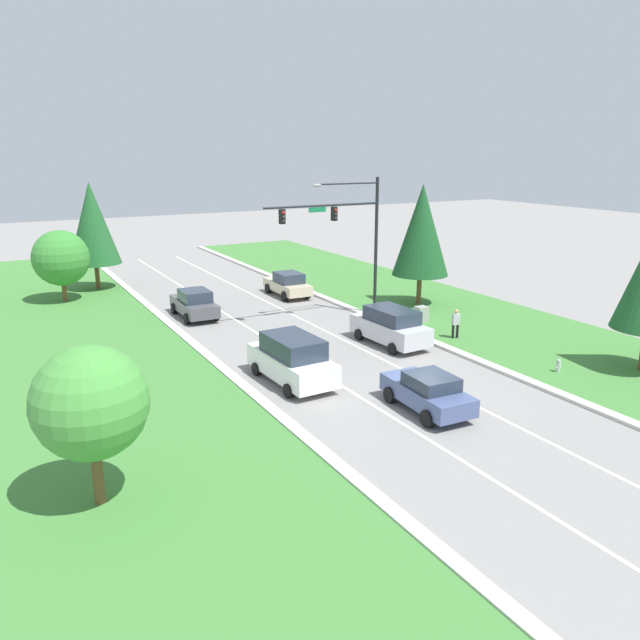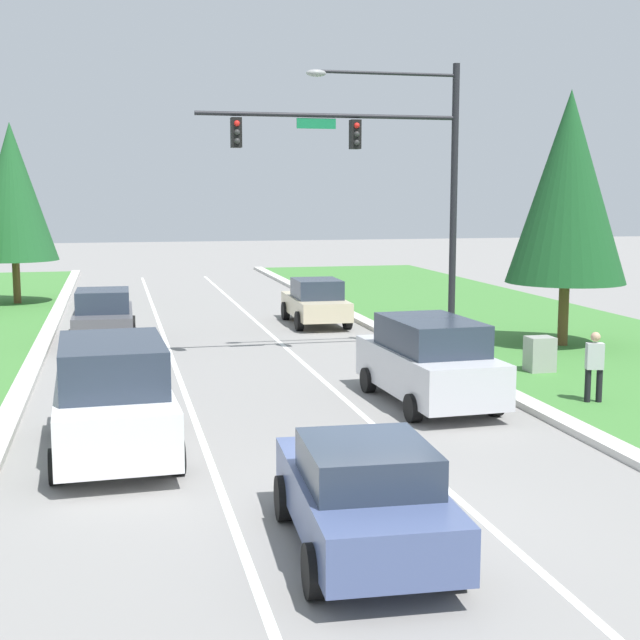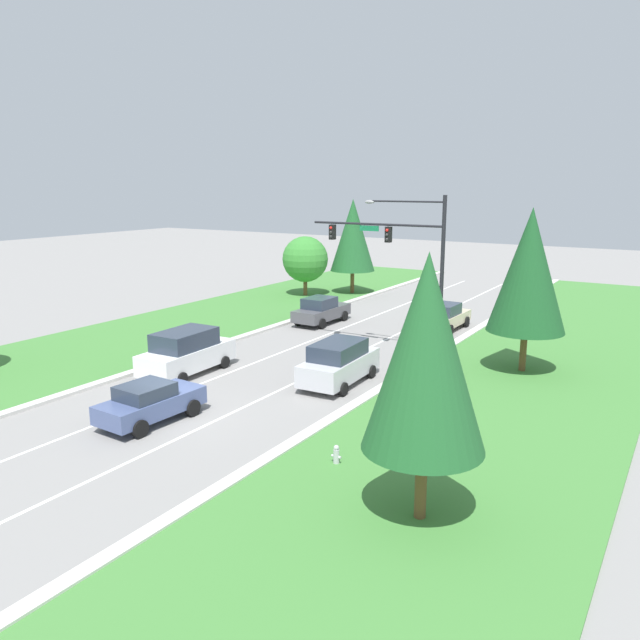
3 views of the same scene
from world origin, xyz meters
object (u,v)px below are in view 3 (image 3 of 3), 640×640
Objects in this scene: traffic_signal_mast at (404,252)px; utility_cabinet at (444,373)px; conifer_near_right_tree at (426,354)px; white_suv at (187,352)px; conifer_mid_left_tree at (353,235)px; champagne_sedan at (445,317)px; pedestrian at (403,382)px; silver_suv at (339,362)px; oak_far_left_tree at (305,259)px; graphite_sedan at (321,310)px; slate_blue_sedan at (150,402)px; fire_hydrant at (336,455)px; conifer_far_right_tree at (529,271)px.

utility_cabinet is at bearing -40.44° from traffic_signal_mast.
white_suv is at bearing 155.71° from conifer_near_right_tree.
utility_cabinet is (3.43, -2.93, -5.07)m from traffic_signal_mast.
conifer_near_right_tree is 35.99m from conifer_mid_left_tree.
conifer_near_right_tree is (7.17, -14.64, -0.89)m from traffic_signal_mast.
utility_cabinet is 0.13× the size of conifer_mid_left_tree.
champagne_sedan is 14.22m from pedestrian.
white_suv is at bearing -163.29° from silver_suv.
conifer_near_right_tree reaches higher than white_suv.
oak_far_left_tree reaches higher than utility_cabinet.
white_suv is at bearing -133.95° from traffic_signal_mast.
white_suv reaches higher than utility_cabinet.
graphite_sedan is 24.99m from conifer_near_right_tree.
silver_suv is at bearing 67.19° from slate_blue_sedan.
traffic_signal_mast is at bearing -86.10° from champagne_sedan.
conifer_near_right_tree reaches higher than slate_blue_sedan.
champagne_sedan is at bearing -21.83° from oak_far_left_tree.
silver_suv is 1.06× the size of graphite_sedan.
traffic_signal_mast is at bearing 105.35° from fire_hydrant.
conifer_mid_left_tree is at bearing 48.54° from oak_far_left_tree.
champagne_sedan is 6.59× the size of fire_hydrant.
champagne_sedan is at bearing -62.24° from pedestrian.
utility_cabinet is 12.99m from conifer_near_right_tree.
conifer_far_right_tree is at bearing -15.78° from graphite_sedan.
conifer_near_right_tree is 1.50× the size of oak_far_left_tree.
fire_hydrant is (0.12, -10.01, -0.16)m from utility_cabinet.
pedestrian is at bearing -48.24° from oak_far_left_tree.
conifer_far_right_tree is (-1.10, 15.37, 0.29)m from conifer_near_right_tree.
graphite_sedan is at bearing -161.09° from champagne_sedan.
conifer_far_right_tree is 1.62× the size of oak_far_left_tree.
conifer_near_right_tree is (15.12, -19.54, 3.81)m from graphite_sedan.
champagne_sedan is 15.27m from oak_far_left_tree.
white_suv is 10.73m from pedestrian.
silver_suv is at bearing -96.60° from traffic_signal_mast.
conifer_mid_left_tree is (2.70, 3.05, 1.85)m from oak_far_left_tree.
white_suv is 12.30m from fire_hydrant.
fire_hydrant is (3.55, -12.94, -5.23)m from traffic_signal_mast.
oak_far_left_tree reaches higher than white_suv.
pedestrian is at bearing 45.86° from slate_blue_sedan.
fire_hydrant is 0.09× the size of conifer_mid_left_tree.
oak_far_left_tree reaches higher than champagne_sedan.
white_suv is 24.59m from conifer_mid_left_tree.
traffic_signal_mast is 1.84× the size of graphite_sedan.
graphite_sedan is at bearing -31.99° from pedestrian.
champagne_sedan is at bearing 110.33° from utility_cabinet.
pedestrian is 27.14m from conifer_mid_left_tree.
graphite_sedan is at bearing -71.36° from conifer_mid_left_tree.
white_suv is 1.04× the size of oak_far_left_tree.
slate_blue_sedan is 4.25× the size of utility_cabinet.
conifer_far_right_tree is at bearing 40.28° from silver_suv.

